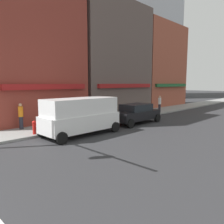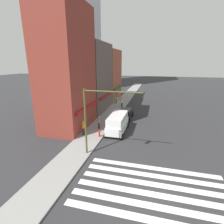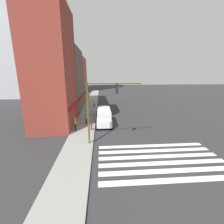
{
  "view_description": "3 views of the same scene",
  "coord_description": "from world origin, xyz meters",
  "px_view_note": "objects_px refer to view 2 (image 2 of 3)",
  "views": [
    {
      "loc": [
        1.31,
        -6.2,
        3.26
      ],
      "look_at": [
        12.49,
        4.7,
        1.2
      ],
      "focal_mm": 35.0,
      "sensor_mm": 36.0,
      "label": 1
    },
    {
      "loc": [
        -10.92,
        0.11,
        8.87
      ],
      "look_at": [
        11.85,
        6.0,
        2.0
      ],
      "focal_mm": 28.0,
      "sensor_mm": 36.0,
      "label": 2
    },
    {
      "loc": [
        -11.27,
        5.11,
        7.18
      ],
      "look_at": [
        3.44,
        4.0,
        3.5
      ],
      "focal_mm": 24.0,
      "sensor_mm": 36.0,
      "label": 3
    }
  ],
  "objects_px": {
    "traffic_signal": "(98,111)",
    "van_white": "(118,123)",
    "sedan_black": "(125,114)",
    "fire_hydrant": "(99,133)",
    "pedestrian_white_shirt": "(122,102)",
    "pedestrian_orange_vest": "(83,128)",
    "pedestrian_grey_coat": "(99,122)"
  },
  "relations": [
    {
      "from": "van_white",
      "to": "pedestrian_white_shirt",
      "type": "height_order",
      "value": "van_white"
    },
    {
      "from": "sedan_black",
      "to": "pedestrian_white_shirt",
      "type": "height_order",
      "value": "pedestrian_white_shirt"
    },
    {
      "from": "pedestrian_white_shirt",
      "to": "pedestrian_orange_vest",
      "type": "height_order",
      "value": "same"
    },
    {
      "from": "van_white",
      "to": "sedan_black",
      "type": "height_order",
      "value": "van_white"
    },
    {
      "from": "pedestrian_grey_coat",
      "to": "pedestrian_white_shirt",
      "type": "distance_m",
      "value": 12.07
    },
    {
      "from": "pedestrian_white_shirt",
      "to": "pedestrian_orange_vest",
      "type": "relative_size",
      "value": 1.0
    },
    {
      "from": "traffic_signal",
      "to": "van_white",
      "type": "distance_m",
      "value": 7.04
    },
    {
      "from": "traffic_signal",
      "to": "sedan_black",
      "type": "distance_m",
      "value": 12.43
    },
    {
      "from": "sedan_black",
      "to": "pedestrian_orange_vest",
      "type": "height_order",
      "value": "pedestrian_orange_vest"
    },
    {
      "from": "traffic_signal",
      "to": "pedestrian_grey_coat",
      "type": "distance_m",
      "value": 7.53
    },
    {
      "from": "pedestrian_orange_vest",
      "to": "fire_hydrant",
      "type": "height_order",
      "value": "pedestrian_orange_vest"
    },
    {
      "from": "van_white",
      "to": "pedestrian_grey_coat",
      "type": "relative_size",
      "value": 2.83
    },
    {
      "from": "van_white",
      "to": "pedestrian_orange_vest",
      "type": "distance_m",
      "value": 4.38
    },
    {
      "from": "traffic_signal",
      "to": "sedan_black",
      "type": "height_order",
      "value": "traffic_signal"
    },
    {
      "from": "pedestrian_grey_coat",
      "to": "pedestrian_white_shirt",
      "type": "xyz_separation_m",
      "value": [
        12.05,
        -0.67,
        0.0
      ]
    },
    {
      "from": "pedestrian_grey_coat",
      "to": "traffic_signal",
      "type": "bearing_deg",
      "value": -100.78
    },
    {
      "from": "pedestrian_orange_vest",
      "to": "fire_hydrant",
      "type": "distance_m",
      "value": 2.14
    },
    {
      "from": "traffic_signal",
      "to": "pedestrian_white_shirt",
      "type": "height_order",
      "value": "traffic_signal"
    },
    {
      "from": "traffic_signal",
      "to": "pedestrian_white_shirt",
      "type": "bearing_deg",
      "value": 4.39
    },
    {
      "from": "traffic_signal",
      "to": "pedestrian_grey_coat",
      "type": "xyz_separation_m",
      "value": [
        6.37,
        2.08,
        -3.43
      ]
    },
    {
      "from": "sedan_black",
      "to": "fire_hydrant",
      "type": "bearing_deg",
      "value": 168.26
    },
    {
      "from": "traffic_signal",
      "to": "fire_hydrant",
      "type": "xyz_separation_m",
      "value": [
        3.95,
        1.22,
        -3.89
      ]
    },
    {
      "from": "sedan_black",
      "to": "pedestrian_orange_vest",
      "type": "relative_size",
      "value": 2.49
    },
    {
      "from": "pedestrian_grey_coat",
      "to": "fire_hydrant",
      "type": "xyz_separation_m",
      "value": [
        -2.42,
        -0.86,
        -0.46
      ]
    },
    {
      "from": "traffic_signal",
      "to": "fire_hydrant",
      "type": "height_order",
      "value": "traffic_signal"
    },
    {
      "from": "traffic_signal",
      "to": "van_white",
      "type": "bearing_deg",
      "value": -4.39
    },
    {
      "from": "sedan_black",
      "to": "pedestrian_white_shirt",
      "type": "xyz_separation_m",
      "value": [
        6.55,
        1.89,
        0.23
      ]
    },
    {
      "from": "van_white",
      "to": "fire_hydrant",
      "type": "bearing_deg",
      "value": 143.66
    },
    {
      "from": "van_white",
      "to": "sedan_black",
      "type": "xyz_separation_m",
      "value": [
        5.62,
        0.0,
        -0.44
      ]
    },
    {
      "from": "traffic_signal",
      "to": "pedestrian_grey_coat",
      "type": "height_order",
      "value": "traffic_signal"
    },
    {
      "from": "pedestrian_orange_vest",
      "to": "sedan_black",
      "type": "bearing_deg",
      "value": 68.29
    },
    {
      "from": "van_white",
      "to": "pedestrian_orange_vest",
      "type": "height_order",
      "value": "van_white"
    }
  ]
}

